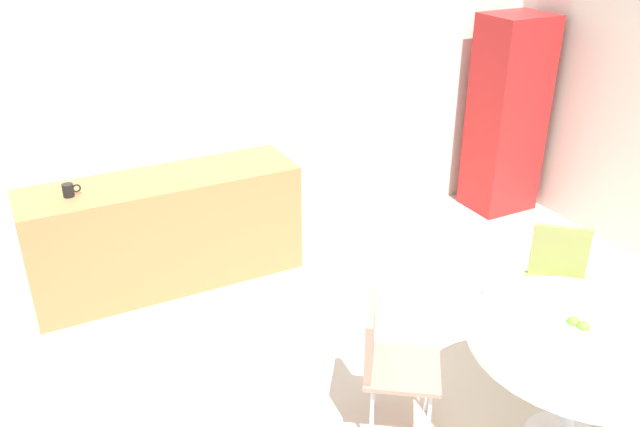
# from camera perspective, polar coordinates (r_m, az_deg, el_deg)

# --- Properties ---
(wall_back) EXTENTS (6.00, 0.10, 2.60)m
(wall_back) POSITION_cam_1_polar(r_m,az_deg,el_deg) (5.49, -7.34, 9.62)
(wall_back) COLOR silver
(wall_back) RESTS_ON ground_plane
(counter_block) EXTENTS (2.09, 0.60, 0.90)m
(counter_block) POSITION_cam_1_polar(r_m,az_deg,el_deg) (5.29, -13.27, -1.50)
(counter_block) COLOR #9E7042
(counter_block) RESTS_ON ground_plane
(locker_cabinet) EXTENTS (0.60, 0.50, 1.88)m
(locker_cabinet) POSITION_cam_1_polar(r_m,az_deg,el_deg) (6.53, 15.99, 8.23)
(locker_cabinet) COLOR #B21E1E
(locker_cabinet) RESTS_ON ground_plane
(round_table) EXTENTS (1.24, 1.24, 0.74)m
(round_table) POSITION_cam_1_polar(r_m,az_deg,el_deg) (3.83, 21.84, -11.45)
(round_table) COLOR silver
(round_table) RESTS_ON ground_plane
(chair_olive) EXTENTS (0.59, 0.59, 0.83)m
(chair_olive) POSITION_cam_1_polar(r_m,az_deg,el_deg) (4.74, 20.08, -4.89)
(chair_olive) COLOR silver
(chair_olive) RESTS_ON ground_plane
(chair_coral) EXTENTS (0.58, 0.58, 0.83)m
(chair_coral) POSITION_cam_1_polar(r_m,az_deg,el_deg) (3.76, 5.77, -12.16)
(chair_coral) COLOR silver
(chair_coral) RESTS_ON ground_plane
(fruit_bowl) EXTENTS (0.27, 0.27, 0.11)m
(fruit_bowl) POSITION_cam_1_polar(r_m,az_deg,el_deg) (3.75, 21.53, -9.37)
(fruit_bowl) COLOR silver
(fruit_bowl) RESTS_ON round_table
(mug_white) EXTENTS (0.13, 0.08, 0.09)m
(mug_white) POSITION_cam_1_polar(r_m,az_deg,el_deg) (4.97, -21.08, 1.91)
(mug_white) COLOR black
(mug_white) RESTS_ON counter_block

